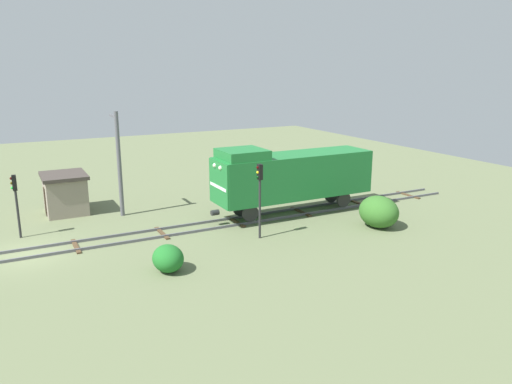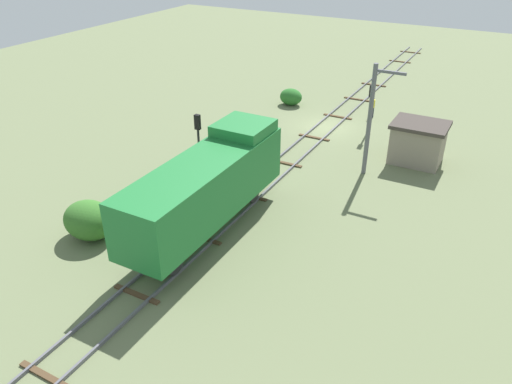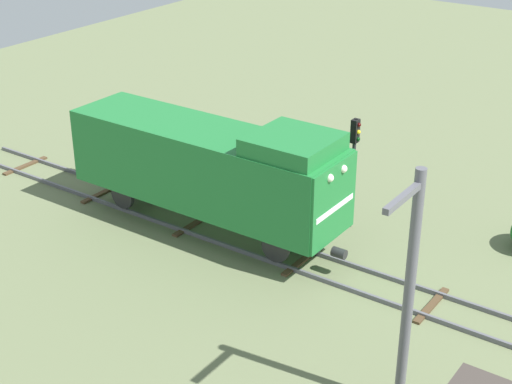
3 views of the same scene
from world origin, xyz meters
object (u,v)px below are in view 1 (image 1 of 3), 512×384
(locomotive, at_px, (291,174))
(traffic_signal_near, at_px, (16,194))
(catenary_mast, at_px, (119,161))
(relay_hut, at_px, (65,193))
(traffic_signal_mid, at_px, (260,188))

(locomotive, relative_size, traffic_signal_near, 3.06)
(catenary_mast, xyz_separation_m, relay_hut, (-2.43, -3.28, -2.37))
(relay_hut, bearing_deg, catenary_mast, 53.48)
(traffic_signal_mid, relative_size, relay_hut, 1.27)
(locomotive, distance_m, relay_hut, 15.59)
(locomotive, height_order, traffic_signal_near, locomotive)
(traffic_signal_near, height_order, traffic_signal_mid, traffic_signal_mid)
(traffic_signal_mid, height_order, catenary_mast, catenary_mast)
(traffic_signal_near, distance_m, relay_hut, 5.47)
(traffic_signal_mid, distance_m, relay_hut, 14.48)
(traffic_signal_mid, xyz_separation_m, catenary_mast, (-8.47, -6.11, 0.69))
(traffic_signal_mid, xyz_separation_m, relay_hut, (-10.90, -9.39, -1.68))
(locomotive, xyz_separation_m, catenary_mast, (-5.07, -10.32, 0.99))
(catenary_mast, bearing_deg, traffic_signal_near, -73.78)
(locomotive, relative_size, catenary_mast, 1.65)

